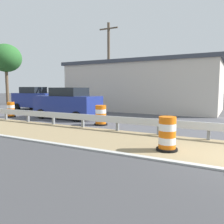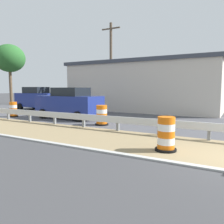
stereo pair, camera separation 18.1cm
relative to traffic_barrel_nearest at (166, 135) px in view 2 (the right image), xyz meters
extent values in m
cube|color=silver|center=(2.26, -0.02, 0.04)|extent=(0.08, 57.15, 0.32)
cube|color=slate|center=(2.34, -1.04, -0.16)|extent=(0.12, 0.12, 0.70)
cube|color=slate|center=(2.34, 1.00, -0.16)|extent=(0.12, 0.12, 0.70)
cube|color=slate|center=(2.34, 3.04, -0.16)|extent=(0.12, 0.12, 0.70)
cube|color=slate|center=(2.34, 5.08, -0.16)|extent=(0.12, 0.12, 0.70)
cube|color=slate|center=(2.34, 7.12, -0.16)|extent=(0.12, 0.12, 0.70)
cube|color=slate|center=(2.34, 9.16, -0.16)|extent=(0.12, 0.12, 0.70)
cube|color=slate|center=(2.34, 11.20, -0.16)|extent=(0.12, 0.12, 0.70)
cylinder|color=orange|center=(0.00, 0.00, -0.40)|extent=(0.56, 0.56, 0.23)
cylinder|color=white|center=(0.00, 0.00, -0.17)|extent=(0.56, 0.56, 0.23)
cylinder|color=orange|center=(0.00, 0.00, 0.05)|extent=(0.56, 0.56, 0.23)
cylinder|color=white|center=(0.00, 0.00, 0.28)|extent=(0.56, 0.56, 0.23)
cylinder|color=orange|center=(0.00, 0.00, 0.50)|extent=(0.56, 0.56, 0.23)
cylinder|color=black|center=(0.00, 0.00, -0.47)|extent=(0.70, 0.70, 0.08)
cylinder|color=orange|center=(3.41, 4.63, -0.40)|extent=(0.60, 0.60, 0.22)
cylinder|color=white|center=(3.41, 4.63, -0.18)|extent=(0.60, 0.60, 0.22)
cylinder|color=orange|center=(3.41, 4.63, 0.04)|extent=(0.60, 0.60, 0.22)
cylinder|color=white|center=(3.41, 4.63, 0.26)|extent=(0.60, 0.60, 0.22)
cylinder|color=orange|center=(3.41, 4.63, 0.48)|extent=(0.60, 0.60, 0.22)
cylinder|color=black|center=(3.41, 4.63, -0.47)|extent=(0.75, 0.75, 0.08)
cylinder|color=orange|center=(3.38, 12.05, -0.41)|extent=(0.50, 0.50, 0.21)
cylinder|color=white|center=(3.38, 12.05, -0.19)|extent=(0.50, 0.50, 0.21)
cylinder|color=orange|center=(3.38, 12.05, 0.02)|extent=(0.50, 0.50, 0.21)
cylinder|color=white|center=(3.38, 12.05, 0.23)|extent=(0.50, 0.50, 0.21)
cylinder|color=orange|center=(3.38, 12.05, 0.45)|extent=(0.50, 0.50, 0.21)
cylinder|color=black|center=(3.38, 12.05, -0.47)|extent=(0.63, 0.63, 0.08)
cube|color=navy|center=(4.74, 8.08, 0.41)|extent=(1.95, 4.54, 1.21)
cube|color=black|center=(4.74, 7.90, 1.29)|extent=(1.73, 2.10, 0.56)
cylinder|color=black|center=(3.81, 9.58, -0.19)|extent=(0.23, 0.64, 0.64)
cylinder|color=black|center=(5.71, 9.56, -0.19)|extent=(0.23, 0.64, 0.64)
cylinder|color=black|center=(3.78, 6.60, -0.19)|extent=(0.23, 0.64, 0.64)
cylinder|color=black|center=(5.67, 6.57, -0.19)|extent=(0.23, 0.64, 0.64)
cube|color=navy|center=(7.82, 14.44, 0.44)|extent=(1.86, 4.21, 1.26)
cube|color=black|center=(7.81, 14.61, 1.35)|extent=(1.62, 1.96, 0.56)
cylinder|color=black|center=(8.73, 13.09, -0.19)|extent=(0.24, 0.65, 0.64)
cylinder|color=black|center=(6.98, 13.05, -0.19)|extent=(0.24, 0.65, 0.64)
cylinder|color=black|center=(8.66, 15.84, -0.19)|extent=(0.24, 0.65, 0.64)
cylinder|color=black|center=(6.91, 15.79, -0.19)|extent=(0.24, 0.65, 0.64)
cube|color=beige|center=(13.18, 5.80, 1.56)|extent=(6.92, 13.33, 4.14)
cube|color=#3D424C|center=(13.18, 5.80, 3.78)|extent=(7.19, 13.86, 0.30)
cylinder|color=brown|center=(10.76, 8.26, 3.37)|extent=(0.24, 0.24, 7.76)
cube|color=brown|center=(10.76, 8.26, 6.75)|extent=(0.12, 1.80, 0.10)
cylinder|color=brown|center=(11.75, 23.47, 1.60)|extent=(0.36, 0.36, 4.23)
ellipsoid|color=#286028|center=(11.75, 23.47, 5.24)|extent=(3.80, 3.80, 3.42)
camera|label=1|loc=(-7.37, -1.94, 1.55)|focal=36.77mm
camera|label=2|loc=(-7.29, -2.10, 1.55)|focal=36.77mm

